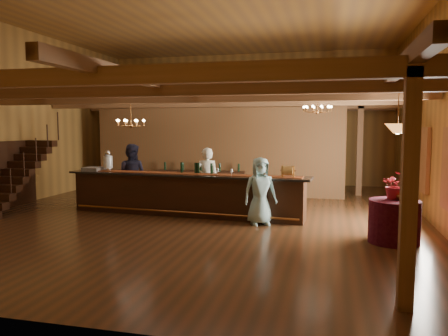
% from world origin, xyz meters
% --- Properties ---
extents(floor, '(14.00, 14.00, 0.00)m').
position_xyz_m(floor, '(0.00, 0.00, 0.00)').
color(floor, '#3E2715').
rests_on(floor, ground).
extents(ceiling, '(14.00, 14.00, 0.00)m').
position_xyz_m(ceiling, '(0.00, 0.00, 5.50)').
color(ceiling, '#A17235').
rests_on(ceiling, wall_back).
extents(wall_back, '(12.00, 0.10, 5.50)m').
position_xyz_m(wall_back, '(0.00, 7.00, 2.75)').
color(wall_back, olive).
rests_on(wall_back, floor).
extents(wall_front, '(12.00, 0.10, 5.50)m').
position_xyz_m(wall_front, '(0.00, -7.00, 2.75)').
color(wall_front, olive).
rests_on(wall_front, floor).
extents(wall_left, '(0.10, 14.00, 5.50)m').
position_xyz_m(wall_left, '(-6.00, 0.00, 2.75)').
color(wall_left, olive).
rests_on(wall_left, floor).
extents(wall_right, '(0.10, 14.00, 5.50)m').
position_xyz_m(wall_right, '(6.00, 0.00, 2.75)').
color(wall_right, olive).
rests_on(wall_right, floor).
extents(beam_grid, '(11.90, 13.90, 0.39)m').
position_xyz_m(beam_grid, '(0.00, 0.51, 3.24)').
color(beam_grid, brown).
rests_on(beam_grid, wall_left).
extents(support_posts, '(9.20, 10.20, 3.20)m').
position_xyz_m(support_posts, '(0.00, -0.50, 1.60)').
color(support_posts, brown).
rests_on(support_posts, floor).
extents(partition_wall, '(9.00, 0.18, 3.10)m').
position_xyz_m(partition_wall, '(-0.50, 3.50, 1.55)').
color(partition_wall, brown).
rests_on(partition_wall, floor).
extents(window_right_back, '(0.12, 1.05, 1.75)m').
position_xyz_m(window_right_back, '(5.95, 1.00, 1.55)').
color(window_right_back, white).
rests_on(window_right_back, wall_right).
extents(staircase, '(1.00, 2.80, 2.00)m').
position_xyz_m(staircase, '(-5.45, -0.74, 1.00)').
color(staircase, black).
rests_on(staircase, floor).
extents(backroom_boxes, '(4.10, 0.60, 1.10)m').
position_xyz_m(backroom_boxes, '(-0.29, 5.50, 0.53)').
color(backroom_boxes, black).
rests_on(backroom_boxes, floor).
extents(tasting_bar, '(6.93, 1.34, 1.16)m').
position_xyz_m(tasting_bar, '(-0.38, -0.26, 0.58)').
color(tasting_bar, black).
rests_on(tasting_bar, floor).
extents(beverage_dispenser, '(0.26, 0.26, 0.60)m').
position_xyz_m(beverage_dispenser, '(-2.81, -0.03, 1.44)').
color(beverage_dispenser, silver).
rests_on(beverage_dispenser, tasting_bar).
extents(glass_rack_tray, '(0.50, 0.50, 0.10)m').
position_xyz_m(glass_rack_tray, '(-3.26, -0.11, 1.20)').
color(glass_rack_tray, gray).
rests_on(glass_rack_tray, tasting_bar).
extents(raffle_drum, '(0.34, 0.24, 0.30)m').
position_xyz_m(raffle_drum, '(2.46, -0.51, 1.32)').
color(raffle_drum, '#905B26').
rests_on(raffle_drum, tasting_bar).
extents(bar_bottle_0, '(0.07, 0.07, 0.30)m').
position_xyz_m(bar_bottle_0, '(-0.52, -0.11, 1.30)').
color(bar_bottle_0, black).
rests_on(bar_bottle_0, tasting_bar).
extents(bar_bottle_1, '(0.07, 0.07, 0.30)m').
position_xyz_m(bar_bottle_1, '(-0.10, -0.14, 1.30)').
color(bar_bottle_1, black).
rests_on(bar_bottle_1, tasting_bar).
extents(bar_bottle_2, '(0.07, 0.07, 0.30)m').
position_xyz_m(bar_bottle_2, '(-0.02, -0.15, 1.30)').
color(bar_bottle_2, black).
rests_on(bar_bottle_2, tasting_bar).
extents(bar_bottle_3, '(0.07, 0.07, 0.30)m').
position_xyz_m(bar_bottle_3, '(0.36, -0.18, 1.30)').
color(bar_bottle_3, black).
rests_on(bar_bottle_3, tasting_bar).
extents(backbar_shelf, '(3.15, 0.73, 0.88)m').
position_xyz_m(backbar_shelf, '(-0.94, 3.16, 0.44)').
color(backbar_shelf, black).
rests_on(backbar_shelf, floor).
extents(round_table, '(1.05, 1.05, 0.90)m').
position_xyz_m(round_table, '(4.83, -1.96, 0.45)').
color(round_table, '#48101F').
rests_on(round_table, floor).
extents(chandelier_left, '(0.80, 0.80, 0.81)m').
position_xyz_m(chandelier_left, '(-1.92, -0.32, 2.55)').
color(chandelier_left, '#9E622F').
rests_on(chandelier_left, beam_grid).
extents(chandelier_right, '(0.80, 0.80, 0.41)m').
position_xyz_m(chandelier_right, '(3.10, 1.34, 2.94)').
color(chandelier_right, '#9E622F').
rests_on(chandelier_right, beam_grid).
extents(pendant_lamp, '(0.52, 0.52, 0.90)m').
position_xyz_m(pendant_lamp, '(4.83, -1.96, 2.40)').
color(pendant_lamp, '#9E622F').
rests_on(pendant_lamp, beam_grid).
extents(bartender, '(0.76, 0.59, 1.84)m').
position_xyz_m(bartender, '(0.05, 0.44, 0.92)').
color(bartender, white).
rests_on(bartender, floor).
extents(staff_second, '(0.99, 0.80, 1.92)m').
position_xyz_m(staff_second, '(-2.30, 0.41, 0.96)').
color(staff_second, '#1D1D30').
rests_on(staff_second, floor).
extents(guest, '(0.97, 0.83, 1.69)m').
position_xyz_m(guest, '(1.82, -0.94, 0.84)').
color(guest, '#9BCDD0').
rests_on(guest, floor).
extents(floor_plant, '(0.70, 0.60, 1.16)m').
position_xyz_m(floor_plant, '(3.02, 3.74, 0.58)').
color(floor_plant, '#41742E').
rests_on(floor_plant, floor).
extents(table_flowers, '(0.58, 0.52, 0.60)m').
position_xyz_m(table_flowers, '(4.84, -1.82, 1.21)').
color(table_flowers, maroon).
rests_on(table_flowers, round_table).
extents(table_vase, '(0.21, 0.21, 0.33)m').
position_xyz_m(table_vase, '(4.94, -1.93, 1.07)').
color(table_vase, '#9E622F').
rests_on(table_vase, round_table).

